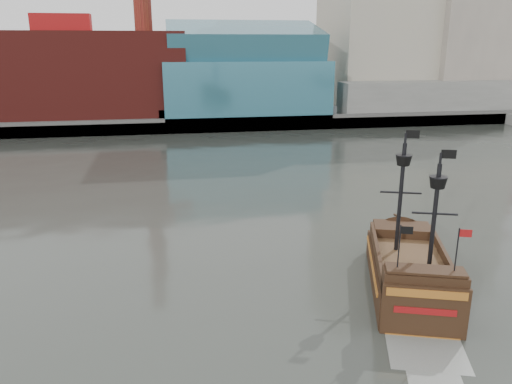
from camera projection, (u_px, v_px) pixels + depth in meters
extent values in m
plane|color=#272B25|center=(262.00, 319.00, 28.18)|extent=(400.00, 400.00, 0.00)
cube|color=slate|center=(187.00, 107.00, 114.67)|extent=(220.00, 60.00, 2.00)
cube|color=#4C4C49|center=(194.00, 125.00, 86.76)|extent=(220.00, 1.00, 2.60)
cube|color=maroon|center=(67.00, 75.00, 89.63)|extent=(42.00, 18.00, 15.00)
cube|color=#2E687B|center=(244.00, 88.00, 93.90)|extent=(30.00, 16.00, 10.00)
cube|color=gray|center=(467.00, 13.00, 103.73)|extent=(18.00, 18.00, 38.00)
cube|color=slate|center=(440.00, 97.00, 97.17)|extent=(40.00, 6.00, 6.00)
cube|color=#2E687B|center=(244.00, 43.00, 91.62)|extent=(28.00, 14.94, 8.78)
cube|color=black|center=(408.00, 280.00, 31.70)|extent=(7.84, 11.80, 2.36)
cube|color=#442D19|center=(410.00, 261.00, 31.32)|extent=(7.05, 10.62, 0.27)
cube|color=black|center=(402.00, 231.00, 35.37)|extent=(4.36, 3.32, 0.91)
cube|color=black|center=(424.00, 285.00, 26.65)|extent=(4.56, 2.78, 1.64)
cube|color=black|center=(424.00, 318.00, 26.27)|extent=(4.29, 1.66, 3.64)
cube|color=#A35F1F|center=(427.00, 294.00, 25.74)|extent=(3.90, 1.40, 0.45)
cube|color=maroon|center=(425.00, 311.00, 26.02)|extent=(3.03, 1.10, 0.36)
cylinder|color=black|center=(400.00, 198.00, 31.67)|extent=(0.32, 0.32, 7.09)
cylinder|color=black|center=(434.00, 219.00, 28.68)|extent=(0.32, 0.32, 6.55)
cone|color=black|center=(404.00, 160.00, 30.97)|extent=(1.27, 1.27, 0.64)
cone|color=black|center=(438.00, 182.00, 28.06)|extent=(1.27, 1.27, 0.64)
cube|color=black|center=(413.00, 134.00, 30.44)|extent=(0.78, 0.29, 0.50)
cube|color=black|center=(449.00, 154.00, 27.53)|extent=(0.78, 0.29, 0.50)
cube|color=#939893|center=(427.00, 353.00, 25.13)|extent=(4.72, 4.35, 0.01)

